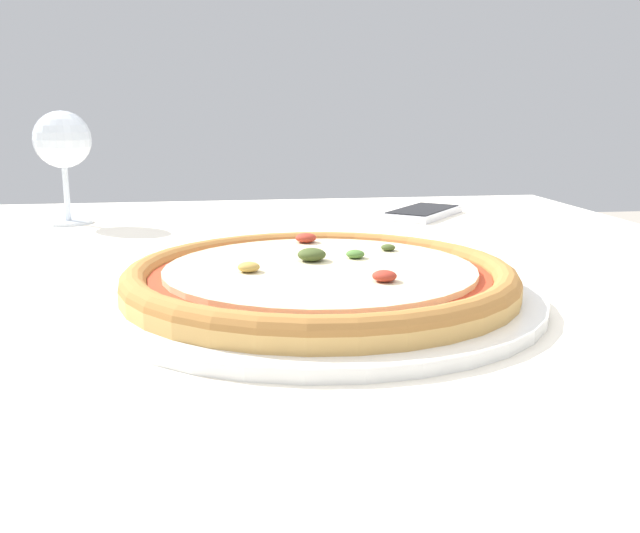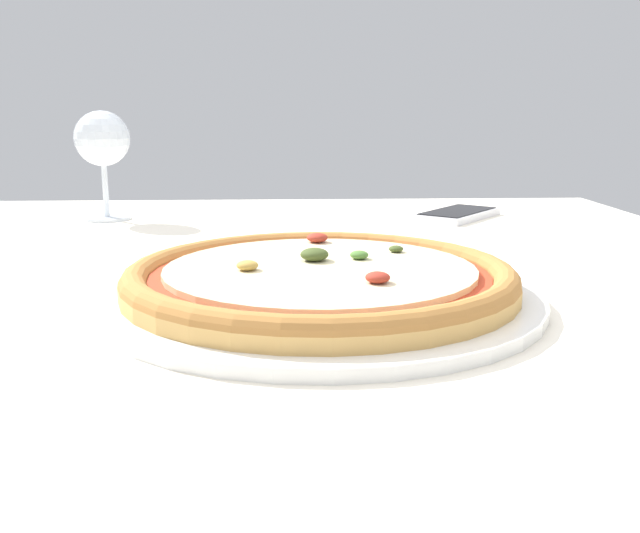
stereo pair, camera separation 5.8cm
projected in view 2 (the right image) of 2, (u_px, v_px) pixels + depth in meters
The scene contains 4 objects.
dining_table at pixel (183, 347), 0.73m from camera, with size 1.25×1.07×0.73m.
pizza_plate at pixel (320, 282), 0.58m from camera, with size 0.36×0.36×0.04m.
wine_glass_far_left at pixel (102, 142), 0.99m from camera, with size 0.08×0.08×0.15m.
cell_phone at pixel (457, 214), 1.03m from camera, with size 0.15×0.16×0.01m.
Camera 2 is at (0.11, -0.70, 0.89)m, focal length 40.00 mm.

